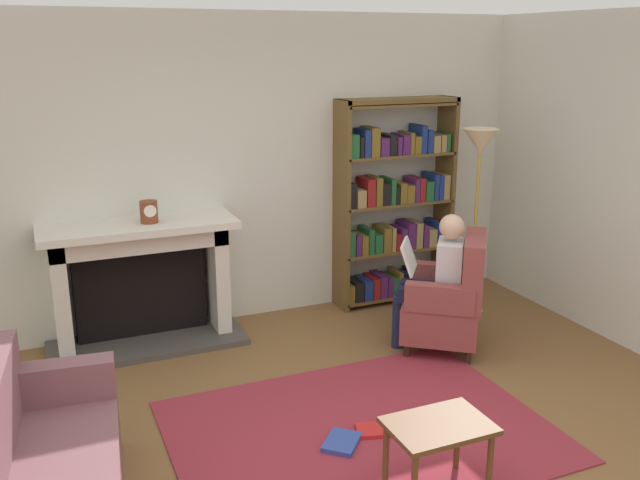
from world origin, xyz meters
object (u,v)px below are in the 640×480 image
armchair_reading (450,300)px  side_table (439,435)px  mantel_clock (149,212)px  seated_reader (437,276)px  bookshelf (395,206)px  fireplace (141,278)px  floor_lamp (480,158)px

armchair_reading → side_table: bearing=1.7°
mantel_clock → armchair_reading: mantel_clock is taller
seated_reader → side_table: bearing=5.1°
bookshelf → side_table: size_ratio=3.49×
seated_reader → fireplace: bearing=-79.1°
bookshelf → armchair_reading: (-0.13, -1.17, -0.52)m
bookshelf → armchair_reading: bearing=-96.1°
fireplace → floor_lamp: size_ratio=0.93×
side_table → floor_lamp: size_ratio=0.33×
side_table → mantel_clock: bearing=111.9°
fireplace → armchair_reading: 2.55m
fireplace → mantel_clock: mantel_clock is taller
bookshelf → side_table: (-1.26, -2.78, -0.57)m
mantel_clock → bookshelf: bookshelf is taller
fireplace → bookshelf: size_ratio=0.81×
fireplace → bookshelf: (2.41, 0.03, 0.38)m
armchair_reading → bookshelf: bearing=-149.2°
bookshelf → side_table: bearing=-114.4°
bookshelf → side_table: 3.10m
fireplace → mantel_clock: 0.59m
fireplace → seated_reader: (2.19, -1.07, 0.06)m
side_table → floor_lamp: bearing=51.1°
fireplace → mantel_clock: (0.09, -0.10, 0.58)m
fireplace → mantel_clock: bearing=-50.0°
fireplace → seated_reader: size_ratio=1.39×
mantel_clock → bookshelf: size_ratio=0.09×
seated_reader → side_table: 1.99m
floor_lamp → mantel_clock: bearing=170.8°
mantel_clock → seated_reader: bearing=-24.7°
side_table → floor_lamp: floor_lamp is taller
armchair_reading → seated_reader: seated_reader is taller
seated_reader → floor_lamp: bearing=162.1°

